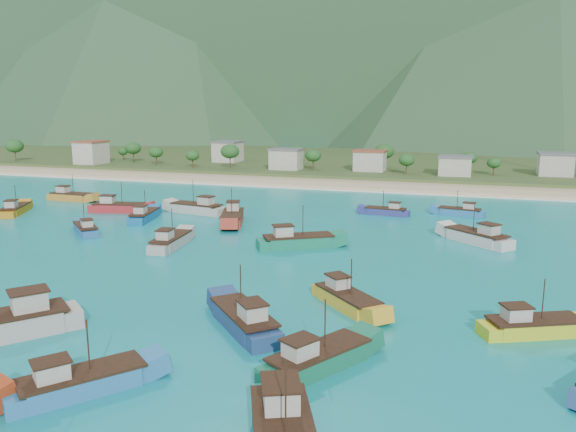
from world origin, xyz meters
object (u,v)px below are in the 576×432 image
(boat_4, at_px, (386,212))
(boat_24, at_px, (533,328))
(boat_9, at_px, (347,300))
(boat_26, at_px, (171,242))
(boat_0, at_px, (71,197))
(boat_27, at_px, (80,384))
(boat_20, at_px, (118,208))
(boat_14, at_px, (477,238))
(boat_22, at_px, (232,218))
(boat_1, at_px, (86,230))
(boat_5, at_px, (144,216))
(boat_25, at_px, (2,327))
(boat_8, at_px, (197,209))
(boat_28, at_px, (317,360))
(boat_7, at_px, (244,321))
(boat_16, at_px, (297,242))
(boat_11, at_px, (15,210))
(boat_17, at_px, (460,212))

(boat_4, height_order, boat_24, boat_24)
(boat_9, xyz_separation_m, boat_26, (-31.24, 17.26, 0.05))
(boat_0, distance_m, boat_27, 94.41)
(boat_27, bearing_deg, boat_20, 160.87)
(boat_14, bearing_deg, boat_24, -130.85)
(boat_0, distance_m, boat_22, 46.94)
(boat_1, distance_m, boat_9, 54.20)
(boat_5, relative_size, boat_25, 0.82)
(boat_8, relative_size, boat_28, 1.16)
(boat_9, bearing_deg, boat_8, -92.48)
(boat_7, distance_m, boat_26, 35.23)
(boat_4, bearing_deg, boat_22, 128.99)
(boat_16, bearing_deg, boat_0, -143.80)
(boat_9, bearing_deg, boat_11, -68.12)
(boat_25, bearing_deg, boat_20, -25.71)
(boat_0, relative_size, boat_28, 1.04)
(boat_8, distance_m, boat_11, 36.47)
(boat_17, bearing_deg, boat_20, 116.10)
(boat_8, distance_m, boat_25, 62.67)
(boat_25, distance_m, boat_27, 15.03)
(boat_1, relative_size, boat_28, 0.80)
(boat_4, bearing_deg, boat_20, 110.90)
(boat_4, height_order, boat_7, boat_7)
(boat_22, xyz_separation_m, boat_27, (14.43, -61.27, -0.20))
(boat_28, bearing_deg, boat_24, 67.52)
(boat_16, relative_size, boat_24, 1.17)
(boat_0, height_order, boat_27, boat_0)
(boat_9, distance_m, boat_20, 68.61)
(boat_4, xyz_separation_m, boat_11, (-70.97, -22.26, 0.15))
(boat_17, bearing_deg, boat_1, 131.98)
(boat_11, bearing_deg, boat_9, -47.79)
(boat_5, relative_size, boat_7, 1.02)
(boat_1, bearing_deg, boat_20, 61.19)
(boat_14, distance_m, boat_17, 23.69)
(boat_4, bearing_deg, boat_14, -132.94)
(boat_0, xyz_separation_m, boat_7, (66.94, -57.77, 0.04))
(boat_20, xyz_separation_m, boat_22, (26.54, -2.74, 0.07))
(boat_11, distance_m, boat_25, 67.64)
(boat_9, xyz_separation_m, boat_25, (-28.70, -18.12, 0.38))
(boat_0, height_order, boat_24, boat_0)
(boat_7, relative_size, boat_27, 1.05)
(boat_22, bearing_deg, boat_5, -10.38)
(boat_8, bearing_deg, boat_1, 166.10)
(boat_22, relative_size, boat_25, 0.96)
(boat_24, bearing_deg, boat_7, -100.22)
(boat_9, bearing_deg, boat_5, -81.44)
(boat_5, bearing_deg, boat_8, 42.58)
(boat_17, height_order, boat_27, boat_27)
(boat_14, distance_m, boat_24, 36.71)
(boat_1, distance_m, boat_22, 25.62)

